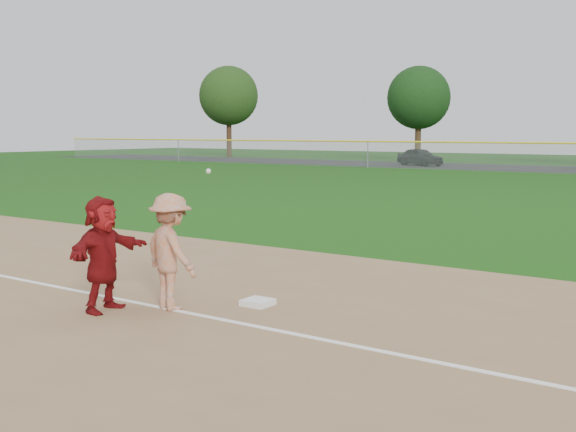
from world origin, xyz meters
The scene contains 8 objects.
ground centered at (0.00, 0.00, 0.00)m, with size 160.00×160.00×0.00m, color #16490E.
foul_line centered at (0.00, -0.80, 0.03)m, with size 60.00×0.10×0.01m, color white.
first_base centered at (0.33, 0.21, 0.07)m, with size 0.43×0.43×0.10m, color white.
base_runner centered at (-1.38, -1.43, 0.91)m, with size 1.65×0.52×1.78m, color maroon.
car_left centered at (-18.03, 45.08, 0.72)m, with size 1.69×4.19×1.43m, color black.
first_base_play centered at (-0.62, -0.74, 0.92)m, with size 1.29×1.06×2.17m.
tree_0 centered at (-44.00, 52.00, 6.59)m, with size 6.40×6.40×9.81m.
tree_1 centered at (-22.00, 53.00, 5.83)m, with size 5.80×5.80×8.75m.
Camera 1 is at (7.23, -8.61, 2.76)m, focal length 45.00 mm.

